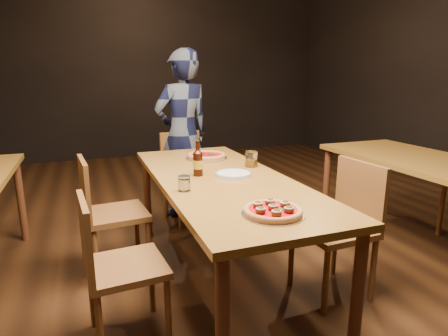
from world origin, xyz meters
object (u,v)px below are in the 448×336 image
object	(u,v)px
chair_main_nw	(126,265)
water_glass	(184,183)
plate_stack	(233,174)
pizza_meatball	(273,211)
table_right	(441,172)
pizza_margherita	(206,156)
chair_main_sw	(116,213)
beer_bottle	(198,163)
diner	(183,134)
chair_main_e	(333,228)
amber_glass	(251,159)
chair_end	(189,176)
table_main	(221,187)

from	to	relation	value
chair_main_nw	water_glass	xyz separation A→B (m)	(0.36, 0.14, 0.37)
plate_stack	water_glass	world-z (taller)	water_glass
pizza_meatball	water_glass	bearing A→B (deg)	119.49
table_right	pizza_margherita	world-z (taller)	pizza_margherita
chair_main_sw	beer_bottle	xyz separation A→B (m)	(0.51, -0.33, 0.39)
diner	pizza_meatball	bearing A→B (deg)	71.05
table_right	chair_main_e	xyz separation A→B (m)	(-1.08, -0.17, -0.23)
table_right	beer_bottle	world-z (taller)	beer_bottle
chair_main_nw	amber_glass	size ratio (longest dim) A/B	7.70
beer_bottle	chair_end	bearing A→B (deg)	78.07
pizza_meatball	table_main	bearing A→B (deg)	89.34
chair_main_nw	chair_main_e	distance (m)	1.27
table_right	pizza_margherita	bearing A→B (deg)	154.75
table_right	plate_stack	bearing A→B (deg)	173.17
chair_main_e	pizza_margherita	world-z (taller)	chair_main_e
chair_end	chair_main_sw	bearing A→B (deg)	-143.05
chair_main_e	amber_glass	world-z (taller)	chair_main_e
chair_main_sw	beer_bottle	size ratio (longest dim) A/B	3.91
pizza_margherita	amber_glass	world-z (taller)	amber_glass
beer_bottle	amber_glass	distance (m)	0.45
chair_main_e	diner	distance (m)	1.88
beer_bottle	diner	world-z (taller)	diner
beer_bottle	amber_glass	size ratio (longest dim) A/B	2.07
chair_main_sw	pizza_meatball	size ratio (longest dim) A/B	3.00
chair_main_sw	chair_end	world-z (taller)	chair_end
pizza_margherita	chair_main_e	bearing A→B (deg)	-60.26
chair_main_nw	pizza_margherita	distance (m)	1.23
chair_main_e	chair_end	size ratio (longest dim) A/B	1.01
chair_main_nw	chair_end	distance (m)	1.74
water_glass	table_main	bearing A→B (deg)	34.95
table_main	beer_bottle	distance (m)	0.22
pizza_meatball	pizza_margherita	distance (m)	1.29
pizza_meatball	amber_glass	bearing A→B (deg)	71.43
water_glass	diner	distance (m)	1.66
chair_main_nw	water_glass	distance (m)	0.54
table_right	chair_main_sw	xyz separation A→B (m)	(-2.34, 0.61, -0.23)
table_right	water_glass	world-z (taller)	water_glass
chair_end	amber_glass	xyz separation A→B (m)	(0.19, -1.02, 0.36)
water_glass	chair_end	bearing A→B (deg)	74.00
chair_main_nw	amber_glass	distance (m)	1.17
chair_main_nw	beer_bottle	bearing A→B (deg)	-55.30
table_right	chair_main_nw	xyz separation A→B (m)	(-2.36, -0.15, -0.26)
pizza_meatball	beer_bottle	bearing A→B (deg)	98.64
chair_main_nw	beer_bottle	distance (m)	0.80
chair_main_sw	plate_stack	distance (m)	0.90
pizza_margherita	diner	distance (m)	0.84
pizza_meatball	plate_stack	bearing A→B (deg)	82.88
pizza_margherita	beer_bottle	distance (m)	0.53
chair_main_sw	chair_end	xyz separation A→B (m)	(0.75, 0.80, 0.00)
diner	water_glass	bearing A→B (deg)	59.98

